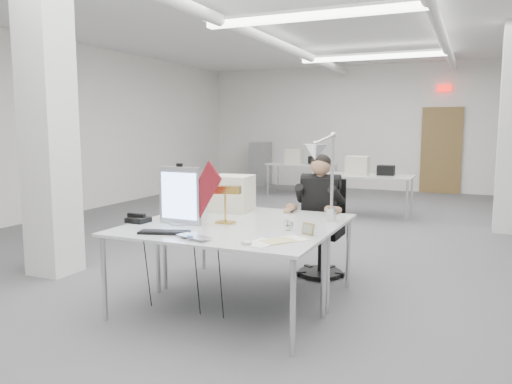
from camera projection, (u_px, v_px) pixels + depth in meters
room_shell at (313, 122)px, 6.41m from camera, size 10.04×14.04×3.24m
desk_main at (214, 234)px, 4.16m from camera, size 1.80×0.90×0.02m
desk_second at (257, 216)px, 4.98m from camera, size 1.80×0.90×0.02m
bg_desk_a at (368, 176)px, 9.07m from camera, size 1.60×0.80×0.02m
bg_desk_b at (302, 164)px, 11.87m from camera, size 1.60×0.80×0.02m
filing_cabinet at (260, 164)px, 13.88m from camera, size 0.45×0.55×1.20m
office_chair at (321, 231)px, 5.44m from camera, size 0.54×0.54×1.00m
seated_person at (320, 195)px, 5.35m from camera, size 0.49×0.59×0.83m
monitor at (180, 196)px, 4.49m from camera, size 0.42×0.05×0.52m
pennant at (203, 192)px, 4.34m from camera, size 0.47×0.22×0.55m
keyboard at (164, 232)px, 4.12m from camera, size 0.44×0.25×0.02m
laptop at (190, 238)px, 3.88m from camera, size 0.36×0.29×0.02m
mouse at (246, 243)px, 3.72m from camera, size 0.09×0.06×0.04m
bankers_lamp at (225, 204)px, 4.55m from camera, size 0.33×0.19×0.36m
desk_phone at (138, 220)px, 4.60m from camera, size 0.20×0.18×0.05m
picture_frame_left at (168, 212)px, 4.79m from camera, size 0.16×0.05×0.12m
picture_frame_right at (308, 229)px, 4.07m from camera, size 0.12×0.08×0.10m
desk_clock at (289, 224)px, 4.25m from camera, size 0.09×0.05×0.09m
paper_stack_a at (262, 243)px, 3.78m from camera, size 0.25×0.32×0.01m
paper_stack_b at (278, 241)px, 3.84m from camera, size 0.29×0.31×0.01m
paper_stack_c at (294, 239)px, 3.92m from camera, size 0.26×0.24×0.01m
beige_monitor at (232, 193)px, 5.19m from camera, size 0.42×0.41×0.37m
architect_lamp at (325, 181)px, 4.40m from camera, size 0.34×0.65×0.80m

